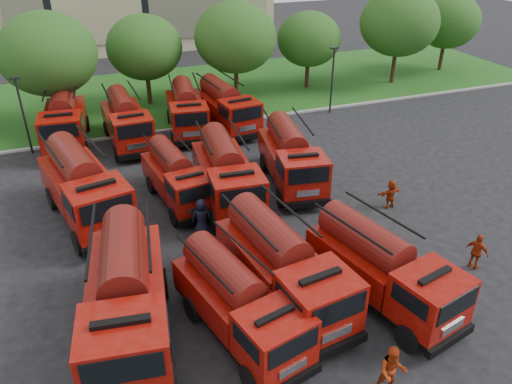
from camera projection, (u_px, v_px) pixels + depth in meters
ground at (273, 274)px, 21.86m from camera, size 140.00×140.00×0.00m
lawn at (158, 96)px, 43.04m from camera, size 70.00×16.00×0.12m
curb at (179, 128)px, 36.43m from camera, size 70.00×0.30×0.14m
tree_2 at (48, 54)px, 34.31m from camera, size 6.72×6.72×8.22m
tree_3 at (144, 47)px, 38.84m from camera, size 5.88×5.88×7.19m
tree_4 at (235, 37)px, 39.53m from camera, size 6.55×6.55×8.01m
tree_5 at (309, 39)px, 42.94m from camera, size 5.46×5.46×6.68m
tree_6 at (399, 22)px, 43.63m from camera, size 6.89×6.89×8.42m
tree_7 at (448, 21)px, 47.76m from camera, size 6.05×6.05×7.39m
lamp_post_0 at (23, 112)px, 31.38m from camera, size 0.60×0.25×5.11m
lamp_post_1 at (332, 76)px, 38.19m from camera, size 0.60×0.25×5.11m
fire_truck_0 at (126, 298)px, 17.77m from camera, size 3.85×8.29×3.64m
fire_truck_1 at (239, 303)px, 18.01m from camera, size 3.71×6.89×2.98m
fire_truck_2 at (282, 266)px, 19.58m from camera, size 3.52×7.68×3.37m
fire_truck_3 at (382, 268)px, 19.65m from camera, size 3.89×7.31×3.16m
fire_truck_4 at (84, 187)px, 24.98m from camera, size 4.36×8.30×3.60m
fire_truck_5 at (177, 177)px, 26.73m from camera, size 2.94×6.53×2.87m
fire_truck_6 at (226, 174)px, 26.46m from camera, size 3.28×7.69×3.41m
fire_truck_7 at (291, 157)px, 28.45m from camera, size 3.67×7.54×3.29m
fire_truck_8 at (64, 120)px, 33.41m from camera, size 3.28×7.70×3.41m
fire_truck_9 at (126, 121)px, 33.46m from camera, size 2.84×7.26×3.26m
fire_truck_10 at (187, 110)px, 35.34m from camera, size 3.46×7.42×3.25m
fire_truck_11 at (226, 106)px, 35.95m from camera, size 3.25×7.40×3.26m
firefighter_2 at (473, 268)px, 22.21m from camera, size 0.94×1.17×1.74m
firefighter_3 at (339, 241)px, 24.00m from camera, size 1.13×0.74×1.61m
firefighter_4 at (203, 235)px, 24.48m from camera, size 1.12×0.90×1.98m
firefighter_5 at (389, 207)px, 26.81m from camera, size 1.54×0.78×1.60m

